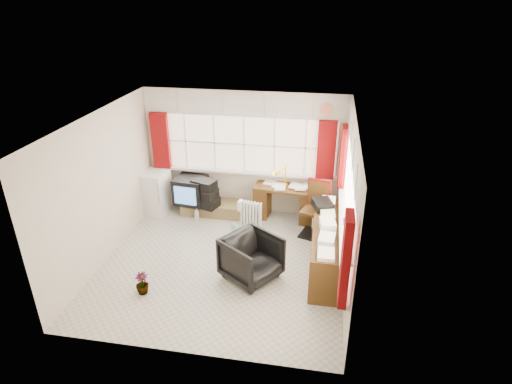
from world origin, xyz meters
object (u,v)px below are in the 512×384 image
credenza (327,247)px  mini_fridge (155,192)px  crt_tv (191,190)px  task_chair (316,206)px  radiator (251,219)px  desk_lamp (286,171)px  office_chair (251,258)px  desk (286,200)px  tv_bench (216,208)px

credenza → mini_fridge: (-3.53, 1.40, 0.04)m
credenza → crt_tv: (-2.78, 1.45, 0.13)m
task_chair → mini_fridge: 3.31m
radiator → crt_tv: size_ratio=0.93×
task_chair → mini_fridge: bearing=174.6°
desk_lamp → mini_fridge: size_ratio=0.50×
office_chair → crt_tv: crt_tv is taller
radiator → crt_tv: crt_tv is taller
credenza → crt_tv: bearing=152.4°
credenza → mini_fridge: 3.80m
desk_lamp → office_chair: desk_lamp is taller
radiator → credenza: 1.74m
office_chair → radiator: (-0.27, 1.45, -0.12)m
desk_lamp → credenza: (0.88, -1.64, -0.61)m
radiator → credenza: (1.45, -0.96, 0.15)m
crt_tv → credenza: bearing=-27.6°
desk_lamp → task_chair: size_ratio=0.41×
desk → tv_bench: 1.45m
desk → radiator: desk is taller
desk → office_chair: size_ratio=1.59×
office_chair → radiator: size_ratio=1.33×
credenza → desk: bearing=118.2°
radiator → task_chair: bearing=6.1°
desk_lamp → office_chair: 2.24m
tv_bench → crt_tv: 0.65m
desk_lamp → tv_bench: desk_lamp is taller
task_chair → credenza: task_chair is taller
desk → desk_lamp: desk_lamp is taller
mini_fridge → desk: bearing=4.3°
desk_lamp → task_chair: 0.96m
crt_tv → mini_fridge: 0.75m
task_chair → credenza: 1.13m
credenza → tv_bench: bearing=146.3°
radiator → crt_tv: bearing=159.8°
desk_lamp → mini_fridge: desk_lamp is taller
office_chair → desk: bearing=25.7°
desk_lamp → mini_fridge: bearing=-174.9°
desk → mini_fridge: mini_fridge is taller
credenza → mini_fridge: mini_fridge is taller
radiator → tv_bench: 1.01m
crt_tv → office_chair: bearing=-50.3°
desk_lamp → office_chair: (-0.30, -2.12, -0.64)m
crt_tv → desk_lamp: bearing=5.6°
credenza → task_chair: bearing=102.1°
radiator → desk_lamp: bearing=50.2°
mini_fridge → radiator: bearing=-11.9°
task_chair → tv_bench: task_chair is taller
office_chair → task_chair: bearing=3.5°
office_chair → desk_lamp: bearing=26.4°
mini_fridge → tv_bench: bearing=5.4°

